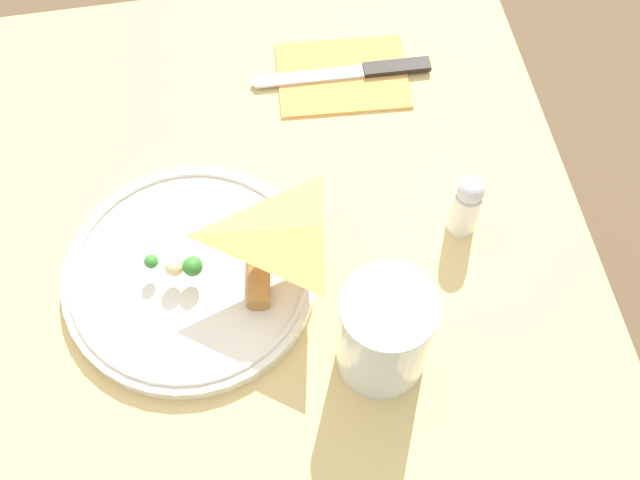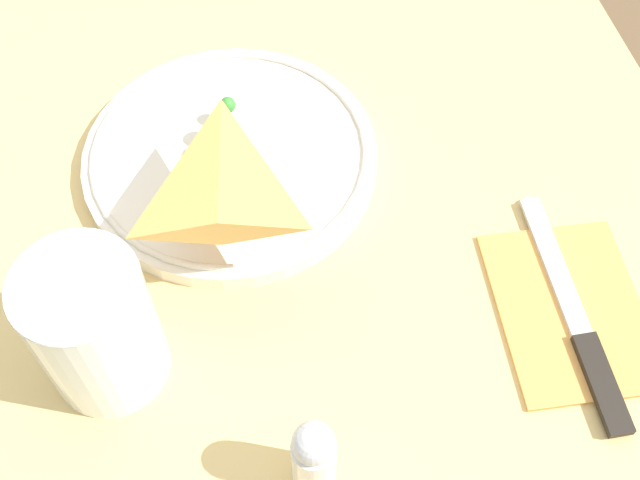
{
  "view_description": "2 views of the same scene",
  "coord_description": "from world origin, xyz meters",
  "px_view_note": "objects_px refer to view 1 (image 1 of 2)",
  "views": [
    {
      "loc": [
        -0.22,
        0.45,
        1.49
      ],
      "look_at": [
        -0.29,
        0.05,
        0.77
      ],
      "focal_mm": 45.0,
      "sensor_mm": 36.0,
      "label": 1
    },
    {
      "loc": [
        -0.62,
        0.07,
        1.31
      ],
      "look_at": [
        -0.29,
        0.0,
        0.8
      ],
      "focal_mm": 45.0,
      "sensor_mm": 36.0,
      "label": 2
    }
  ],
  "objects_px": {
    "milk_glass": "(384,334)",
    "salt_shaker": "(466,205)",
    "butter_knife": "(352,72)",
    "napkin_folded": "(342,76)",
    "plate_pizza": "(192,273)",
    "dining_table": "(72,298)"
  },
  "relations": [
    {
      "from": "milk_glass",
      "to": "salt_shaker",
      "type": "height_order",
      "value": "milk_glass"
    },
    {
      "from": "butter_knife",
      "to": "milk_glass",
      "type": "bearing_deg",
      "value": 85.7
    },
    {
      "from": "napkin_folded",
      "to": "butter_knife",
      "type": "height_order",
      "value": "butter_knife"
    },
    {
      "from": "milk_glass",
      "to": "butter_knife",
      "type": "distance_m",
      "value": 0.37
    },
    {
      "from": "milk_glass",
      "to": "salt_shaker",
      "type": "relative_size",
      "value": 1.46
    },
    {
      "from": "plate_pizza",
      "to": "salt_shaker",
      "type": "xyz_separation_m",
      "value": [
        -0.29,
        -0.02,
        0.03
      ]
    },
    {
      "from": "butter_knife",
      "to": "dining_table",
      "type": "bearing_deg",
      "value": 28.8
    },
    {
      "from": "plate_pizza",
      "to": "dining_table",
      "type": "bearing_deg",
      "value": -20.3
    },
    {
      "from": "dining_table",
      "to": "napkin_folded",
      "type": "bearing_deg",
      "value": -152.53
    },
    {
      "from": "milk_glass",
      "to": "butter_knife",
      "type": "relative_size",
      "value": 0.57
    },
    {
      "from": "plate_pizza",
      "to": "napkin_folded",
      "type": "height_order",
      "value": "plate_pizza"
    },
    {
      "from": "butter_knife",
      "to": "napkin_folded",
      "type": "bearing_deg",
      "value": -0.0
    },
    {
      "from": "napkin_folded",
      "to": "salt_shaker",
      "type": "relative_size",
      "value": 1.94
    },
    {
      "from": "plate_pizza",
      "to": "napkin_folded",
      "type": "xyz_separation_m",
      "value": [
        -0.2,
        -0.24,
        -0.01
      ]
    },
    {
      "from": "dining_table",
      "to": "salt_shaker",
      "type": "bearing_deg",
      "value": 174.67
    },
    {
      "from": "plate_pizza",
      "to": "napkin_folded",
      "type": "bearing_deg",
      "value": -129.82
    },
    {
      "from": "milk_glass",
      "to": "napkin_folded",
      "type": "distance_m",
      "value": 0.37
    },
    {
      "from": "dining_table",
      "to": "milk_glass",
      "type": "height_order",
      "value": "milk_glass"
    },
    {
      "from": "dining_table",
      "to": "napkin_folded",
      "type": "relative_size",
      "value": 7.08
    },
    {
      "from": "plate_pizza",
      "to": "napkin_folded",
      "type": "relative_size",
      "value": 1.6
    },
    {
      "from": "plate_pizza",
      "to": "salt_shaker",
      "type": "relative_size",
      "value": 3.1
    },
    {
      "from": "milk_glass",
      "to": "salt_shaker",
      "type": "distance_m",
      "value": 0.18
    }
  ]
}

